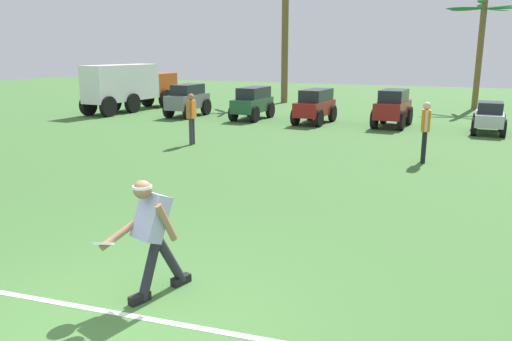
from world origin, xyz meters
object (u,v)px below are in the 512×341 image
frisbee_in_flight (103,244)px  parked_car_slot_c (315,105)px  teammate_near_sideline (191,114)px  parked_car_slot_d (393,107)px  palm_tree_far_left (285,25)px  palm_tree_left_of_centre (481,39)px  parked_car_slot_e (489,117)px  parked_car_slot_b (253,102)px  box_truck (130,85)px  parked_car_slot_a (188,99)px  teammate_midfield (425,126)px  frisbee_thrower (152,231)px

frisbee_in_flight → parked_car_slot_c: 15.29m
teammate_near_sideline → parked_car_slot_d: size_ratio=0.65×
parked_car_slot_c → parked_car_slot_d: size_ratio=1.02×
teammate_near_sideline → palm_tree_far_left: bearing=98.2°
frisbee_in_flight → teammate_near_sideline: 10.05m
parked_car_slot_c → palm_tree_left_of_centre: (5.84, 8.13, 2.68)m
frisbee_in_flight → parked_car_slot_e: bearing=74.7°
parked_car_slot_b → palm_tree_left_of_centre: size_ratio=0.46×
parked_car_slot_d → palm_tree_left_of_centre: (2.86, 7.86, 2.66)m
parked_car_slot_c → box_truck: (-9.39, 0.57, 0.51)m
frisbee_in_flight → parked_car_slot_b: size_ratio=0.14×
teammate_near_sideline → parked_car_slot_d: 8.09m
parked_car_slot_a → parked_car_slot_b: parked_car_slot_a is taller
parked_car_slot_c → parked_car_slot_e: bearing=0.3°
parked_car_slot_d → parked_car_slot_e: bearing=-4.1°
teammate_near_sideline → parked_car_slot_b: teammate_near_sideline is taller
parked_car_slot_a → box_truck: size_ratio=0.40×
parked_car_slot_a → palm_tree_far_left: (1.78, 7.43, 3.45)m
parked_car_slot_b → teammate_near_sideline: bearing=-83.8°
parked_car_slot_e → palm_tree_left_of_centre: (-0.48, 8.10, 2.84)m
parked_car_slot_d → parked_car_slot_e: 3.36m
parked_car_slot_b → palm_tree_far_left: size_ratio=0.32×
parked_car_slot_a → parked_car_slot_e: 12.11m
teammate_near_sideline → parked_car_slot_c: bearing=70.9°
box_truck → parked_car_slot_e: bearing=-2.0°
teammate_near_sideline → parked_car_slot_a: (-3.69, 5.91, -0.20)m
frisbee_in_flight → parked_car_slot_a: 16.99m
parked_car_slot_d → palm_tree_far_left: 10.50m
teammate_midfield → palm_tree_far_left: bearing=123.4°
teammate_midfield → parked_car_slot_d: (-1.71, 6.15, -0.20)m
palm_tree_far_left → box_truck: bearing=-128.6°
teammate_near_sideline → palm_tree_left_of_centre: 16.42m
teammate_midfield → parked_car_slot_c: (-4.69, 5.88, -0.22)m
frisbee_in_flight → teammate_midfield: teammate_midfield is taller
teammate_near_sideline → palm_tree_left_of_centre: (7.93, 14.16, 2.46)m
teammate_near_sideline → parked_car_slot_b: 6.21m
teammate_near_sideline → parked_car_slot_c: size_ratio=0.64×
parked_car_slot_c → frisbee_thrower: bearing=-80.3°
parked_car_slot_a → parked_car_slot_e: (12.11, 0.15, -0.18)m
parked_car_slot_e → box_truck: box_truck is taller
frisbee_thrower → parked_car_slot_a: size_ratio=0.60×
box_truck → palm_tree_left_of_centre: 17.14m
frisbee_thrower → parked_car_slot_c: 14.91m
frisbee_thrower → parked_car_slot_b: 15.75m
parked_car_slot_b → box_truck: box_truck is taller
teammate_midfield → box_truck: size_ratio=0.26×
teammate_near_sideline → box_truck: size_ratio=0.26×
parked_car_slot_c → box_truck: size_ratio=0.41×
teammate_midfield → box_truck: (-14.08, 6.45, 0.29)m
parked_car_slot_e → palm_tree_far_left: palm_tree_far_left is taller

